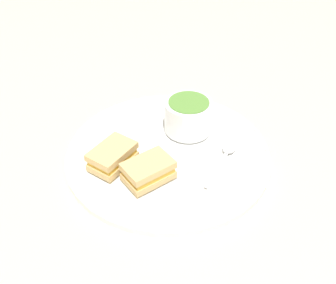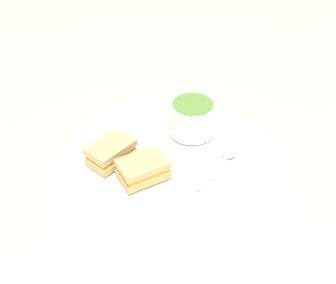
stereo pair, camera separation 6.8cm
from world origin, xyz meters
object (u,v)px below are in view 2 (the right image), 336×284
Objects in this scene: spoon at (227,156)px; sandwich_half_far at (143,169)px; soup_bowl at (192,117)px; sandwich_half_near at (111,152)px.

sandwich_half_far is (-0.14, 0.07, 0.01)m from spoon.
soup_bowl reaches higher than sandwich_half_far.
spoon is 1.41× the size of sandwich_half_far.
soup_bowl is 0.17m from sandwich_half_near.
soup_bowl is at bearing 12.49° from sandwich_half_far.
spoon is at bearing -41.98° from sandwich_half_near.
sandwich_half_far is at bearing -167.51° from soup_bowl.
soup_bowl is at bearing 70.84° from spoon.
soup_bowl is 0.71× the size of spoon.
soup_bowl is at bearing -13.13° from sandwich_half_near.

